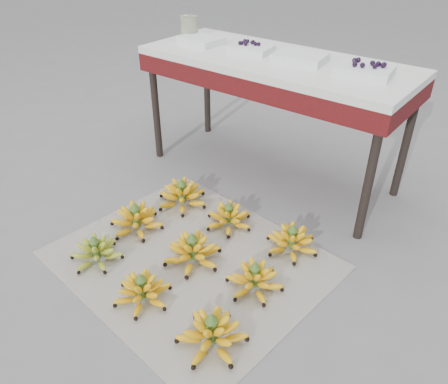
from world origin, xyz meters
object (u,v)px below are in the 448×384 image
Objects in this scene: bunch_back_left at (182,195)px; tray_far_right at (364,70)px; bunch_mid_center at (193,251)px; tray_left at (251,49)px; newspaper_mat at (191,260)px; bunch_front_right at (212,334)px; bunch_front_left at (96,252)px; bunch_mid_left at (136,220)px; bunch_back_right at (292,241)px; bunch_mid_right at (255,279)px; bunch_front_center at (142,291)px; tray_right at (300,58)px; glass_jar at (189,27)px; bunch_back_center at (229,217)px; tray_far_left at (201,40)px; vendor_table at (274,72)px.

bunch_back_left is 1.20m from tray_far_right.
bunch_mid_center is 1.25m from tray_left.
bunch_mid_center is at bearing -32.54° from bunch_back_left.
bunch_front_right reaches higher than newspaper_mat.
tray_left reaches higher than bunch_front_left.
bunch_mid_center is at bearing -11.39° from bunch_mid_left.
bunch_back_right is 1.11× the size of tray_left.
tray_left reaches higher than bunch_mid_right.
bunch_front_center is at bearing -51.65° from bunch_back_left.
glass_jar is (-0.83, 0.01, 0.05)m from tray_right.
newspaper_mat is 1.29m from tray_left.
bunch_mid_center is at bearing -48.71° from glass_jar.
bunch_mid_right is at bearing -15.41° from bunch_back_center.
bunch_mid_left is 1.42m from tray_far_right.
tray_right is at bearing 65.39° from bunch_front_left.
bunch_front_right is at bearing -81.08° from bunch_back_right.
newspaper_mat is 0.40m from bunch_mid_left.
tray_left is at bearing 130.09° from bunch_mid_center.
tray_left is at bearing 140.27° from bunch_back_center.
vendor_table is at bearing 3.82° from tray_far_left.
tray_far_right is at bearing 0.60° from tray_left.
tray_far_left is (-0.53, -0.04, 0.11)m from vendor_table.
bunch_mid_left is 0.50m from bunch_back_center.
bunch_mid_right is 0.79m from bunch_back_left.
glass_jar is (-1.20, 0.02, 0.05)m from tray_far_right.
bunch_front_right is at bearing -71.85° from tray_right.
newspaper_mat is 1.40m from tray_far_left.
tray_far_left is at bearing -177.82° from tray_far_right.
bunch_front_left is 1.46m from tray_far_left.
glass_jar is (-0.15, 0.06, 0.05)m from tray_far_left.
vendor_table reaches higher than bunch_front_right.
bunch_mid_left is 1.29× the size of tray_left.
bunch_mid_right is at bearing 117.28° from bunch_front_right.
bunch_back_left reaches higher than bunch_mid_center.
bunch_mid_left reaches higher than bunch_back_center.
bunch_mid_center is 0.35m from bunch_mid_right.
bunch_front_right reaches higher than bunch_front_left.
bunch_front_right is 0.79m from bunch_back_center.
tray_far_left reaches higher than bunch_back_left.
tray_far_right reaches higher than tray_far_left.
newspaper_mat is at bearing -70.24° from tray_left.
vendor_table reaches higher than bunch_back_right.
vendor_table is (-0.18, 1.29, 0.62)m from bunch_front_center.
glass_jar is (-0.86, 0.98, 0.77)m from bunch_mid_center.
bunch_front_right is 1.48m from tray_far_right.
bunch_back_right is at bearing 15.58° from bunch_mid_left.
tray_far_right reaches higher than bunch_front_left.
newspaper_mat is 3.39× the size of bunch_mid_center.
newspaper_mat is 8.89× the size of glass_jar.
bunch_front_left is 0.48m from bunch_mid_center.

